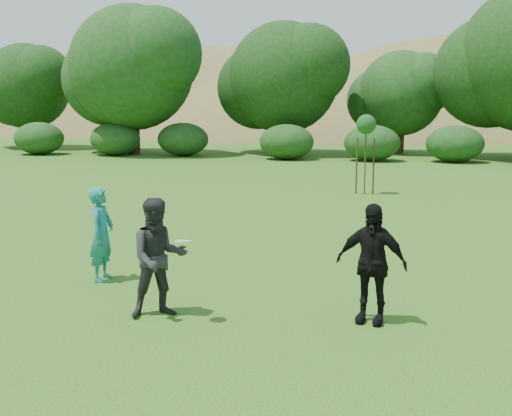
{
  "coord_description": "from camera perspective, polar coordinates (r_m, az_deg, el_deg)",
  "views": [
    {
      "loc": [
        2.89,
        -10.13,
        3.4
      ],
      "look_at": [
        0.0,
        3.0,
        1.1
      ],
      "focal_mm": 45.0,
      "sensor_mm": 36.0,
      "label": 1
    }
  ],
  "objects": [
    {
      "name": "player_teal",
      "position": [
        12.37,
        -13.56,
        -2.28
      ],
      "size": [
        0.45,
        0.66,
        1.78
      ],
      "primitive_type": "imported",
      "rotation": [
        0.0,
        0.0,
        1.61
      ],
      "color": "#1A7572",
      "rests_on": "ground"
    },
    {
      "name": "player_grey",
      "position": [
        10.16,
        -8.65,
        -4.39
      ],
      "size": [
        1.16,
        1.09,
        1.89
      ],
      "primitive_type": "imported",
      "rotation": [
        0.0,
        0.0,
        0.54
      ],
      "color": "#252628",
      "rests_on": "ground"
    },
    {
      "name": "player_black",
      "position": [
        9.93,
        10.2,
        -4.87
      ],
      "size": [
        1.16,
        0.67,
        1.86
      ],
      "primitive_type": "imported",
      "rotation": [
        0.0,
        0.0,
        -0.21
      ],
      "color": "black",
      "rests_on": "ground"
    },
    {
      "name": "ground",
      "position": [
        11.07,
        -3.37,
        -8.2
      ],
      "size": [
        120.0,
        120.0,
        0.0
      ],
      "primitive_type": "plane",
      "color": "#19470C",
      "rests_on": "ground"
    },
    {
      "name": "sapling",
      "position": [
        23.19,
        9.77,
        7.15
      ],
      "size": [
        0.7,
        0.7,
        2.85
      ],
      "color": "#402F19",
      "rests_on": "ground"
    },
    {
      "name": "hillside",
      "position": [
        80.15,
        9.72,
        -1.48
      ],
      "size": [
        150.0,
        72.0,
        52.0
      ],
      "color": "olive",
      "rests_on": "ground"
    },
    {
      "name": "frisbee",
      "position": [
        9.72,
        -6.44,
        -2.96
      ],
      "size": [
        0.27,
        0.27,
        0.07
      ],
      "color": "white",
      "rests_on": "ground"
    },
    {
      "name": "tree_row",
      "position": [
        38.85,
        13.18,
        11.64
      ],
      "size": [
        53.92,
        10.38,
        9.62
      ],
      "color": "#3A2616",
      "rests_on": "ground"
    }
  ]
}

